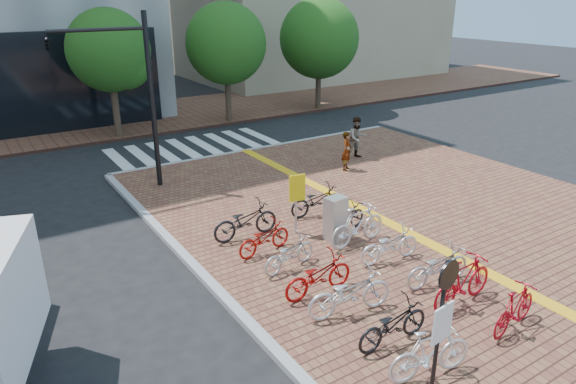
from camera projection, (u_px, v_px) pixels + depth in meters
ground at (408, 288)px, 12.44m from camera, size 120.00×120.00×0.00m
kerb_north at (264, 148)px, 23.32m from camera, size 14.00×0.25×0.15m
far_sidewalk at (137, 118)px, 28.84m from camera, size 70.00×8.00×0.15m
crosswalk at (196, 148)px, 23.64m from camera, size 7.50×4.00×0.01m
street_trees at (244, 45)px, 27.15m from camera, size 16.20×4.60×6.35m
bike_0 at (430, 353)px, 9.19m from camera, size 1.79×0.83×1.04m
bike_1 at (393, 324)px, 10.10m from camera, size 1.74×0.63×0.91m
bike_2 at (350, 293)px, 11.03m from camera, size 2.08×1.04×1.04m
bike_3 at (318, 276)px, 11.77m from camera, size 1.83×0.65×0.96m
bike_4 at (289, 253)px, 12.88m from camera, size 1.72×0.86×0.86m
bike_5 at (264, 238)px, 13.68m from camera, size 1.73×0.81×0.87m
bike_6 at (245, 221)px, 14.51m from camera, size 1.99×0.73×1.04m
bike_7 at (515, 309)px, 10.52m from camera, size 1.70×0.71×0.99m
bike_8 at (463, 281)px, 11.34m from camera, size 1.97×0.66×1.17m
bike_9 at (438, 266)px, 12.18m from camera, size 1.88×0.82×0.96m
bike_10 at (390, 245)px, 13.24m from camera, size 1.83×0.82×0.93m
bike_11 at (358, 225)px, 14.09m from camera, size 1.94×0.64×1.15m
bike_12 at (345, 218)px, 14.90m from camera, size 1.70×0.87×0.85m
bike_13 at (317, 200)px, 16.02m from camera, size 1.88×0.83×0.96m
pedestrian_a at (347, 151)px, 20.01m from camera, size 0.67×0.63×1.53m
pedestrian_b at (357, 138)px, 21.42m from camera, size 0.93×0.77×1.74m
utility_box at (335, 218)px, 14.36m from camera, size 0.63×0.49×1.27m
yellow_sign at (297, 193)px, 14.48m from camera, size 0.49×0.14×1.80m
notice_sign at (442, 315)px, 8.23m from camera, size 0.50×0.14×2.72m
traffic_light_pole at (107, 72)px, 16.48m from camera, size 3.23×1.24×6.01m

